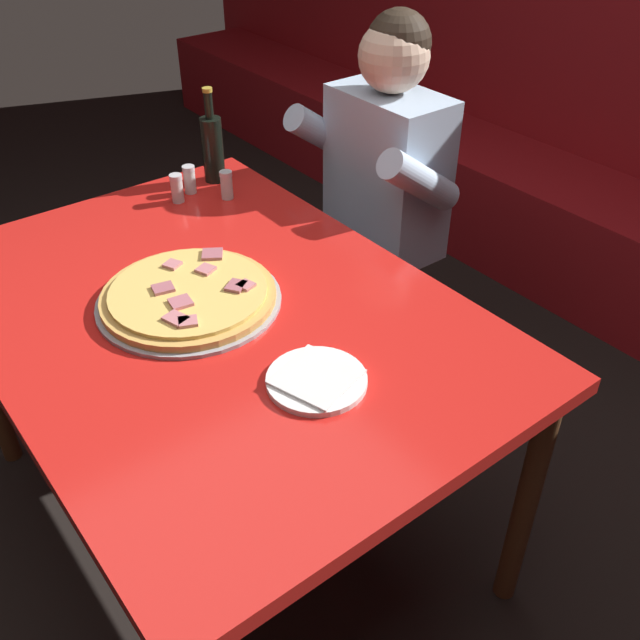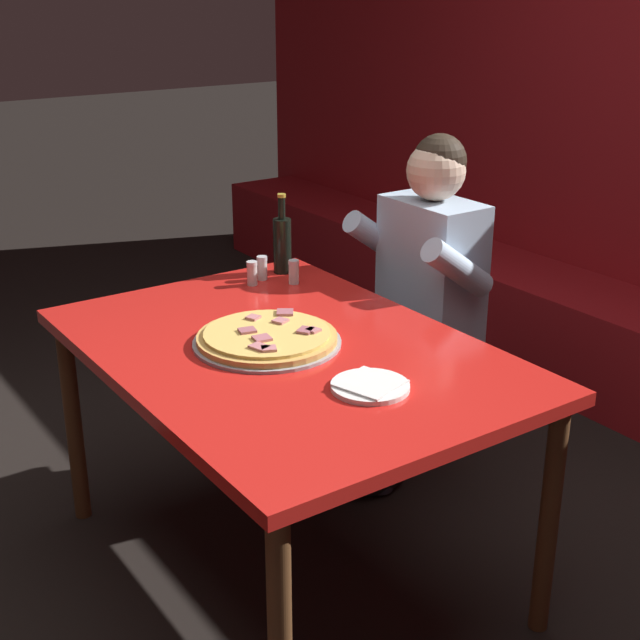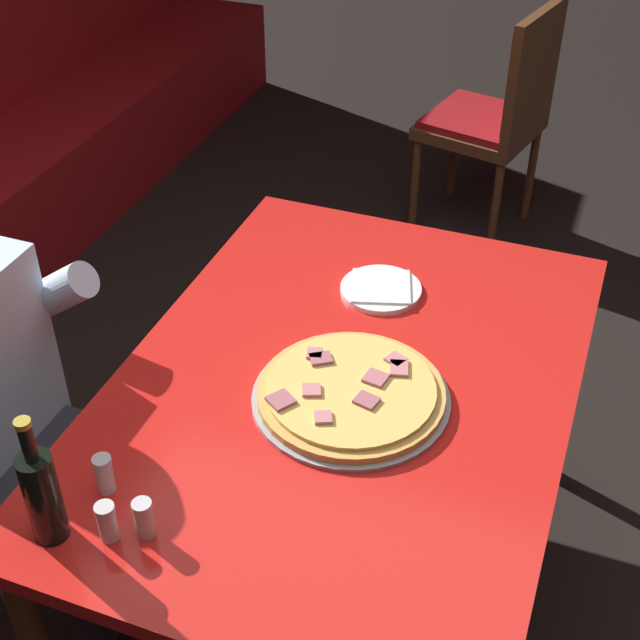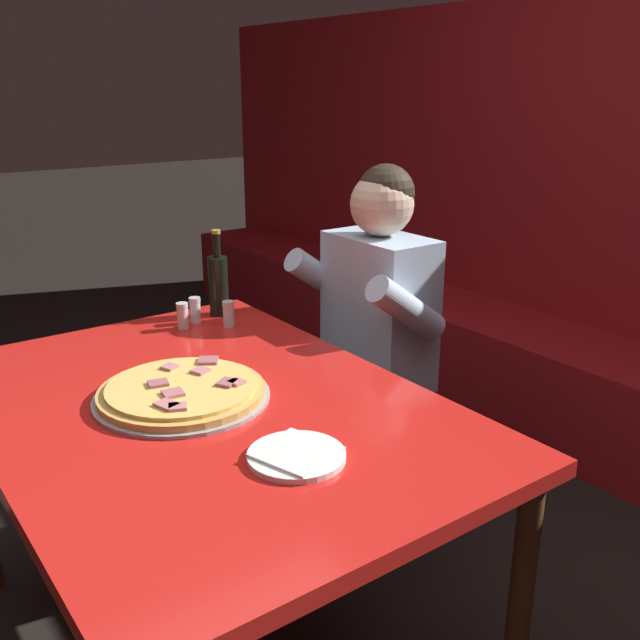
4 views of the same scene
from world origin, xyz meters
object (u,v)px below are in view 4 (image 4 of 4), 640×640
pizza (182,392)px  beer_bottle (218,283)px  shaker_black_pepper (229,315)px  main_dining_table (205,429)px  plate_white_paper (296,455)px  diner_seated_blue_shirt (359,336)px  shaker_oregano (183,317)px  shaker_red_pepper_flakes (195,311)px

pizza → beer_bottle: bearing=143.7°
shaker_black_pepper → main_dining_table: bearing=-35.3°
plate_white_paper → diner_seated_blue_shirt: bearing=132.9°
pizza → shaker_oregano: size_ratio=5.12×
beer_bottle → diner_seated_blue_shirt: (0.31, 0.36, -0.17)m
plate_white_paper → shaker_black_pepper: bearing=160.0°
plate_white_paper → shaker_red_pepper_flakes: shaker_red_pepper_flakes is taller
shaker_black_pepper → shaker_oregano: (-0.07, -0.13, 0.00)m
main_dining_table → beer_bottle: beer_bottle is taller
beer_bottle → shaker_oregano: 0.19m
shaker_oregano → beer_bottle: bearing=110.4°
main_dining_table → plate_white_paper: bearing=4.5°
pizza → shaker_red_pepper_flakes: bearing=150.2°
shaker_oregano → diner_seated_blue_shirt: 0.59m
pizza → plate_white_paper: bearing=8.5°
beer_bottle → shaker_red_pepper_flakes: (0.03, -0.11, -0.07)m
shaker_black_pepper → diner_seated_blue_shirt: 0.45m
pizza → diner_seated_blue_shirt: (-0.23, 0.76, -0.08)m
main_dining_table → shaker_red_pepper_flakes: shaker_red_pepper_flakes is taller
shaker_red_pepper_flakes → shaker_black_pepper: size_ratio=1.00×
main_dining_table → beer_bottle: bearing=148.4°
main_dining_table → diner_seated_blue_shirt: (-0.29, 0.73, 0.01)m
shaker_red_pepper_flakes → diner_seated_blue_shirt: 0.56m
plate_white_paper → shaker_black_pepper: 0.89m
shaker_black_pepper → diner_seated_blue_shirt: size_ratio=0.07×
diner_seated_blue_shirt → beer_bottle: bearing=-131.2°
plate_white_paper → diner_seated_blue_shirt: diner_seated_blue_shirt is taller
shaker_red_pepper_flakes → diner_seated_blue_shirt: bearing=58.6°
shaker_black_pepper → beer_bottle: bearing=164.3°
pizza → diner_seated_blue_shirt: 0.80m
pizza → plate_white_paper: 0.42m
plate_white_paper → shaker_red_pepper_flakes: 0.97m
main_dining_table → shaker_red_pepper_flakes: (-0.57, 0.26, 0.11)m
shaker_oregano → diner_seated_blue_shirt: size_ratio=0.07×
main_dining_table → pizza: pizza is taller
plate_white_paper → beer_bottle: (-0.97, 0.34, 0.10)m
pizza → diner_seated_blue_shirt: diner_seated_blue_shirt is taller
beer_bottle → plate_white_paper: bearing=-19.4°
main_dining_table → diner_seated_blue_shirt: size_ratio=1.13×
diner_seated_blue_shirt → shaker_black_pepper: bearing=-114.7°
plate_white_paper → shaker_oregano: shaker_oregano is taller
beer_bottle → shaker_oregano: (0.06, -0.17, -0.07)m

